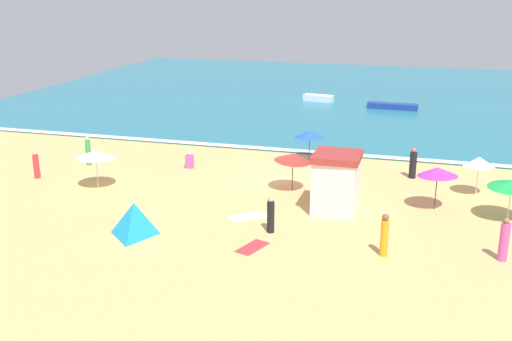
{
  "coord_description": "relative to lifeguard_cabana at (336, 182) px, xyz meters",
  "views": [
    {
      "loc": [
        7.69,
        -30.5,
        10.29
      ],
      "look_at": [
        -0.86,
        -0.74,
        0.8
      ],
      "focal_mm": 43.13,
      "sensor_mm": 36.0,
      "label": 1
    }
  ],
  "objects": [
    {
      "name": "ground_plane",
      "position": [
        -3.79,
        3.41,
        -1.43
      ],
      "size": [
        60.0,
        60.0,
        0.0
      ],
      "primitive_type": "plane",
      "color": "#E5B26B"
    },
    {
      "name": "ocean_water",
      "position": [
        -3.79,
        31.41,
        -1.38
      ],
      "size": [
        60.0,
        44.0,
        0.1
      ],
      "primitive_type": "cube",
      "color": "teal",
      "rests_on": "ground_plane"
    },
    {
      "name": "wave_breaker_foam",
      "position": [
        -3.79,
        9.71,
        -1.32
      ],
      "size": [
        57.0,
        0.7,
        0.01
      ],
      "primitive_type": "cube",
      "color": "white",
      "rests_on": "ocean_water"
    },
    {
      "name": "lifeguard_cabana",
      "position": [
        0.0,
        0.0,
        0.0
      ],
      "size": [
        2.14,
        2.29,
        2.81
      ],
      "color": "white",
      "rests_on": "ground_plane"
    },
    {
      "name": "beach_umbrella_0",
      "position": [
        7.69,
        0.97,
        0.3
      ],
      "size": [
        2.93,
        2.93,
        1.95
      ],
      "color": "silver",
      "rests_on": "ground_plane"
    },
    {
      "name": "beach_umbrella_1",
      "position": [
        6.49,
        4.23,
        0.31
      ],
      "size": [
        2.07,
        2.07,
        2.02
      ],
      "color": "silver",
      "rests_on": "ground_plane"
    },
    {
      "name": "beach_umbrella_2",
      "position": [
        -2.59,
        2.29,
        0.36
      ],
      "size": [
        1.93,
        1.9,
        2.08
      ],
      "color": "#4C3823",
      "rests_on": "ground_plane"
    },
    {
      "name": "beach_umbrella_3",
      "position": [
        -2.86,
        8.01,
        0.22
      ],
      "size": [
        1.97,
        1.98,
        1.89
      ],
      "color": "#4C3823",
      "rests_on": "ground_plane"
    },
    {
      "name": "beach_umbrella_4",
      "position": [
        -12.49,
        -0.02,
        0.37
      ],
      "size": [
        2.85,
        2.85,
        2.06
      ],
      "color": "silver",
      "rests_on": "ground_plane"
    },
    {
      "name": "beach_umbrella_5",
      "position": [
        4.49,
        1.51,
        0.43
      ],
      "size": [
        2.6,
        2.59,
        2.13
      ],
      "color": "#4C3823",
      "rests_on": "ground_plane"
    },
    {
      "name": "beach_tent",
      "position": [
        -7.82,
        -5.03,
        -0.74
      ],
      "size": [
        1.96,
        2.42,
        1.37
      ],
      "color": "#1999D8",
      "rests_on": "ground_plane"
    },
    {
      "name": "beachgoer_0",
      "position": [
        -15.12,
        3.53,
        -0.61
      ],
      "size": [
        0.43,
        0.43,
        1.71
      ],
      "color": "green",
      "rests_on": "ground_plane"
    },
    {
      "name": "beachgoer_1",
      "position": [
        3.27,
        6.24,
        -0.63
      ],
      "size": [
        0.44,
        0.44,
        1.7
      ],
      "color": "black",
      "rests_on": "ground_plane"
    },
    {
      "name": "beachgoer_2",
      "position": [
        -16.55,
        0.53,
        -0.68
      ],
      "size": [
        0.4,
        0.4,
        1.56
      ],
      "color": "red",
      "rests_on": "ground_plane"
    },
    {
      "name": "beachgoer_3",
      "position": [
        2.6,
        -4.42,
        -0.57
      ],
      "size": [
        0.42,
        0.42,
        1.75
      ],
      "color": "orange",
      "rests_on": "ground_plane"
    },
    {
      "name": "beachgoer_4",
      "position": [
        7.06,
        -3.58,
        -0.61
      ],
      "size": [
        0.39,
        0.39,
        1.76
      ],
      "color": "#D84CA5",
      "rests_on": "ground_plane"
    },
    {
      "name": "beachgoer_5",
      "position": [
        -2.27,
        -3.35,
        -0.63
      ],
      "size": [
        0.36,
        0.36,
        1.65
      ],
      "color": "black",
      "rests_on": "ground_plane"
    },
    {
      "name": "beachgoer_6",
      "position": [
        -9.24,
        4.68,
        -1.02
      ],
      "size": [
        0.57,
        0.57,
        0.97
      ],
      "color": "#D84CA5",
      "rests_on": "ground_plane"
    },
    {
      "name": "beach_towel_0",
      "position": [
        -1.76,
        7.75,
        -1.42
      ],
      "size": [
        0.91,
        1.44,
        0.01
      ],
      "color": "green",
      "rests_on": "ground_plane"
    },
    {
      "name": "beach_towel_1",
      "position": [
        -3.69,
        -1.86,
        -1.42
      ],
      "size": [
        1.86,
        1.74,
        0.01
      ],
      "color": "white",
      "rests_on": "ground_plane"
    },
    {
      "name": "beach_towel_2",
      "position": [
        -2.57,
        -5.1,
        -1.42
      ],
      "size": [
        1.19,
        1.7,
        0.01
      ],
      "color": "red",
      "rests_on": "ground_plane"
    },
    {
      "name": "small_boat_0",
      "position": [
        -5.78,
        26.91,
        -1.05
      ],
      "size": [
        2.75,
        1.36,
        0.56
      ],
      "color": "white",
      "rests_on": "ocean_water"
    },
    {
      "name": "small_boat_1",
      "position": [
        0.87,
        25.07,
        -1.08
      ],
      "size": [
        4.18,
        1.16,
        0.49
      ],
      "color": "navy",
      "rests_on": "ocean_water"
    }
  ]
}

